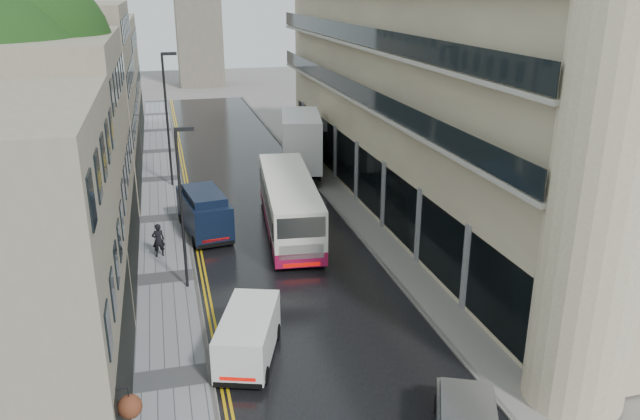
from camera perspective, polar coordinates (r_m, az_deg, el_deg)
name	(u,v)px	position (r m, az deg, el deg)	size (l,w,h in m)	color
road	(261,211)	(38.55, -5.41, -0.11)	(9.00, 85.00, 0.02)	black
left_sidewalk	(164,219)	(38.14, -14.11, -0.78)	(2.70, 85.00, 0.12)	gray
right_sidewalk	(345,203)	(39.66, 2.31, 0.61)	(1.80, 85.00, 0.12)	slate
old_shop_row	(91,115)	(39.21, -20.21, 8.19)	(4.50, 56.00, 12.00)	gray
modern_block	(433,94)	(38.29, 10.27, 10.35)	(8.00, 40.00, 14.00)	beige
tree_far	(48,104)	(42.46, -23.63, 8.88)	(9.24, 9.24, 12.46)	black
cream_bus	(273,226)	(31.76, -4.36, -1.50)	(2.56, 11.29, 3.08)	white
white_lorry	(284,151)	(43.47, -3.28, 5.42)	(2.63, 8.77, 4.61)	white
white_van	(217,357)	(22.40, -9.39, -13.15)	(1.78, 4.15, 1.88)	white
navy_van	(194,224)	(33.25, -11.47, -1.26)	(2.07, 5.18, 2.64)	black
pedestrian	(158,240)	(32.50, -14.57, -2.68)	(0.64, 0.42, 1.75)	black
lamp_post_near	(182,211)	(27.94, -12.54, -0.08)	(0.82, 0.18, 7.33)	black
lamp_post_far	(167,121)	(43.29, -13.79, 7.89)	(1.00, 0.22, 8.90)	black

